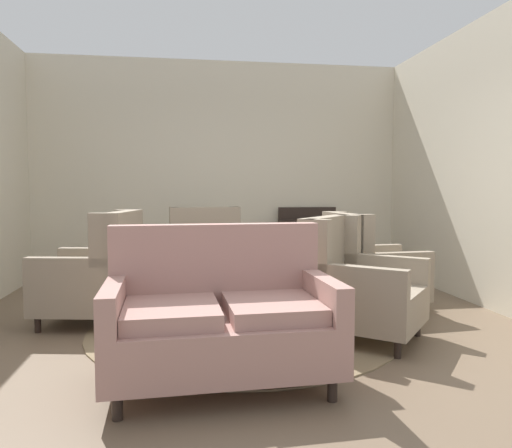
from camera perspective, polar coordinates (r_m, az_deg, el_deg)
ground at (r=4.14m, az=-0.89°, el=-13.42°), size 8.56×8.56×0.00m
wall_back at (r=7.00m, az=-4.24°, el=6.44°), size 5.43×0.08×3.06m
wall_right at (r=5.78m, az=24.82°, el=6.56°), size 0.08×4.28×3.06m
baseboard_back at (r=7.04m, az=-4.15°, el=-5.60°), size 5.27×0.03×0.12m
area_rug at (r=4.42m, az=-1.42°, el=-12.18°), size 2.74×2.74×0.01m
coffee_table at (r=4.49m, az=-3.60°, el=-6.60°), size 0.93×0.93×0.50m
porcelain_vase at (r=4.50m, az=-4.25°, el=-3.58°), size 0.19×0.19×0.34m
settee at (r=3.14m, az=-4.16°, el=-11.16°), size 1.46×0.88×1.01m
armchair_foreground_right at (r=4.73m, az=-18.29°, el=-5.88°), size 0.96×0.91×1.05m
armchair_far_left at (r=5.08m, az=12.99°, el=-5.27°), size 0.95×0.79×1.01m
armchair_beside_settee at (r=5.86m, az=-6.24°, el=-3.82°), size 0.85×0.86×1.04m
armchair_near_window at (r=4.15m, az=11.73°, el=-7.34°), size 1.18×1.17×1.01m
side_table at (r=5.40m, az=9.12°, el=-4.92°), size 0.55×0.55×0.66m
sideboard at (r=6.95m, az=6.38°, el=-2.39°), size 0.86×0.37×0.99m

